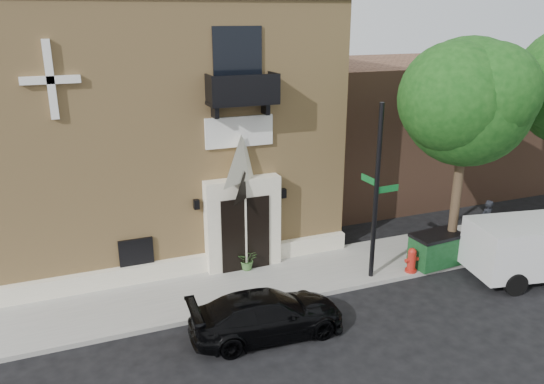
# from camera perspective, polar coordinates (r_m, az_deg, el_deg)

# --- Properties ---
(ground) EXTENTS (120.00, 120.00, 0.00)m
(ground) POSITION_cam_1_polar(r_m,az_deg,el_deg) (16.97, 3.24, -11.65)
(ground) COLOR black
(ground) RESTS_ON ground
(sidewalk) EXTENTS (42.00, 3.00, 0.15)m
(sidewalk) POSITION_cam_1_polar(r_m,az_deg,el_deg) (18.50, 4.14, -8.69)
(sidewalk) COLOR gray
(sidewalk) RESTS_ON ground
(church) EXTENTS (12.20, 11.01, 9.30)m
(church) POSITION_cam_1_polar(r_m,az_deg,el_deg) (21.83, -12.70, 7.83)
(church) COLOR tan
(church) RESTS_ON ground
(neighbour_building) EXTENTS (18.00, 8.00, 6.40)m
(neighbour_building) POSITION_cam_1_polar(r_m,az_deg,el_deg) (29.28, 17.64, 7.21)
(neighbour_building) COLOR brown
(neighbour_building) RESTS_ON ground
(street_tree_left) EXTENTS (4.97, 4.38, 7.77)m
(street_tree_left) POSITION_cam_1_polar(r_m,az_deg,el_deg) (18.53, 20.54, 9.13)
(street_tree_left) COLOR #38281C
(street_tree_left) RESTS_ON sidewalk
(black_sedan) EXTENTS (4.43, 1.95, 1.26)m
(black_sedan) POSITION_cam_1_polar(r_m,az_deg,el_deg) (15.08, -0.50, -13.03)
(black_sedan) COLOR black
(black_sedan) RESTS_ON ground
(street_sign) EXTENTS (0.93, 0.93, 5.85)m
(street_sign) POSITION_cam_1_polar(r_m,az_deg,el_deg) (17.32, 11.16, -0.08)
(street_sign) COLOR black
(street_sign) RESTS_ON sidewalk
(fire_hydrant) EXTENTS (0.50, 0.40, 0.88)m
(fire_hydrant) POSITION_cam_1_polar(r_m,az_deg,el_deg) (18.81, 14.78, -7.10)
(fire_hydrant) COLOR #A41E14
(fire_hydrant) RESTS_ON sidewalk
(dumpster) EXTENTS (1.84, 1.13, 1.15)m
(dumpster) POSITION_cam_1_polar(r_m,az_deg,el_deg) (19.52, 17.20, -5.87)
(dumpster) COLOR #103B18
(dumpster) RESTS_ON sidewalk
(planter) EXTENTS (0.80, 0.74, 0.74)m
(planter) POSITION_cam_1_polar(r_m,az_deg,el_deg) (18.40, -2.63, -7.26)
(planter) COLOR #447137
(planter) RESTS_ON sidewalk
(pedestrian_near) EXTENTS (0.66, 0.48, 1.66)m
(pedestrian_near) POSITION_cam_1_polar(r_m,az_deg,el_deg) (22.07, 22.02, -2.86)
(pedestrian_near) COLOR black
(pedestrian_near) RESTS_ON sidewalk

